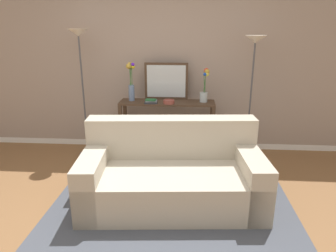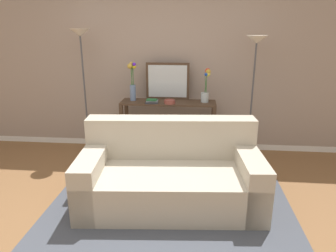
# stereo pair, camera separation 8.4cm
# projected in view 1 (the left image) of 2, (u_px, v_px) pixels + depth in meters

# --- Properties ---
(ground_plane) EXTENTS (16.00, 16.00, 0.02)m
(ground_plane) POSITION_uv_depth(u_px,v_px,m) (129.00, 221.00, 3.10)
(ground_plane) COLOR brown
(back_wall) EXTENTS (12.00, 0.15, 2.61)m
(back_wall) POSITION_uv_depth(u_px,v_px,m) (152.00, 65.00, 4.70)
(back_wall) COLOR white
(back_wall) RESTS_ON ground
(area_rug) EXTENTS (2.60, 1.72, 0.01)m
(area_rug) POSITION_uv_depth(u_px,v_px,m) (171.00, 208.00, 3.30)
(area_rug) COLOR #474C56
(area_rug) RESTS_ON ground
(couch) EXTENTS (1.98, 1.12, 0.88)m
(couch) POSITION_uv_depth(u_px,v_px,m) (172.00, 175.00, 3.37)
(couch) COLOR #BCB29E
(couch) RESTS_ON ground
(console_table) EXTENTS (1.38, 0.37, 0.82)m
(console_table) POSITION_uv_depth(u_px,v_px,m) (167.00, 118.00, 4.54)
(console_table) COLOR #473323
(console_table) RESTS_ON ground
(floor_lamp_left) EXTENTS (0.28, 0.28, 1.84)m
(floor_lamp_left) POSITION_uv_depth(u_px,v_px,m) (80.00, 58.00, 4.27)
(floor_lamp_left) COLOR #4C4C51
(floor_lamp_left) RESTS_ON ground
(floor_lamp_right) EXTENTS (0.28, 0.28, 1.75)m
(floor_lamp_right) POSITION_uv_depth(u_px,v_px,m) (253.00, 64.00, 4.12)
(floor_lamp_right) COLOR #4C4C51
(floor_lamp_right) RESTS_ON ground
(wall_mirror) EXTENTS (0.64, 0.02, 0.54)m
(wall_mirror) POSITION_uv_depth(u_px,v_px,m) (166.00, 81.00, 4.53)
(wall_mirror) COLOR #473323
(wall_mirror) RESTS_ON console_table
(vase_tall_flowers) EXTENTS (0.12, 0.11, 0.56)m
(vase_tall_flowers) POSITION_uv_depth(u_px,v_px,m) (131.00, 83.00, 4.45)
(vase_tall_flowers) COLOR #6B84AD
(vase_tall_flowers) RESTS_ON console_table
(vase_short_flowers) EXTENTS (0.13, 0.12, 0.48)m
(vase_short_flowers) POSITION_uv_depth(u_px,v_px,m) (205.00, 87.00, 4.39)
(vase_short_flowers) COLOR silver
(vase_short_flowers) RESTS_ON console_table
(fruit_bowl) EXTENTS (0.16, 0.16, 0.05)m
(fruit_bowl) POSITION_uv_depth(u_px,v_px,m) (169.00, 102.00, 4.35)
(fruit_bowl) COLOR brown
(fruit_bowl) RESTS_ON console_table
(book_stack) EXTENTS (0.19, 0.14, 0.06)m
(book_stack) POSITION_uv_depth(u_px,v_px,m) (151.00, 101.00, 4.36)
(book_stack) COLOR #2D2D33
(book_stack) RESTS_ON console_table
(book_row_under_console) EXTENTS (0.39, 0.17, 0.13)m
(book_row_under_console) POSITION_uv_depth(u_px,v_px,m) (143.00, 150.00, 4.73)
(book_row_under_console) COLOR silver
(book_row_under_console) RESTS_ON ground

